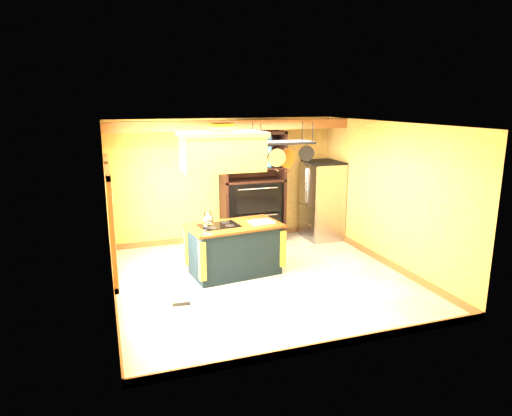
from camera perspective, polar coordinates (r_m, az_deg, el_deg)
floor at (r=8.15m, az=0.74°, el=-8.83°), size 5.00×5.00×0.00m
ceiling at (r=7.56m, az=0.80°, el=10.48°), size 5.00×5.00×0.00m
wall_back at (r=10.09m, az=-4.00°, el=3.46°), size 5.00×0.02×2.70m
wall_front at (r=5.54m, az=9.50°, el=-5.04°), size 5.00×0.02×2.70m
wall_left at (r=7.32m, az=-18.01°, el=-0.98°), size 0.02×5.00×2.70m
wall_right at (r=8.88m, az=16.16°, el=1.60°), size 0.02×5.00×2.70m
ceiling_beam at (r=9.18m, az=-2.82°, el=10.29°), size 5.00×0.15×0.20m
window_near at (r=6.53m, az=-17.58°, el=-2.19°), size 0.06×1.06×1.56m
window_far at (r=7.89m, az=-17.88°, el=0.42°), size 0.06×1.06×1.56m
kitchen_island at (r=8.24m, az=-2.72°, el=-5.11°), size 1.74×1.11×1.11m
range_hood at (r=7.81m, az=-4.26°, el=7.22°), size 1.45×0.82×0.80m
pot_rack at (r=8.16m, az=3.32°, el=7.55°), size 1.13×0.53×0.83m
refrigerator at (r=10.38m, az=8.24°, el=0.74°), size 0.75×0.88×1.72m
hutch at (r=10.08m, az=-0.48°, el=1.04°), size 1.37×0.62×2.43m
floor_register at (r=7.29m, az=-9.30°, el=-11.78°), size 0.29×0.14×0.01m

